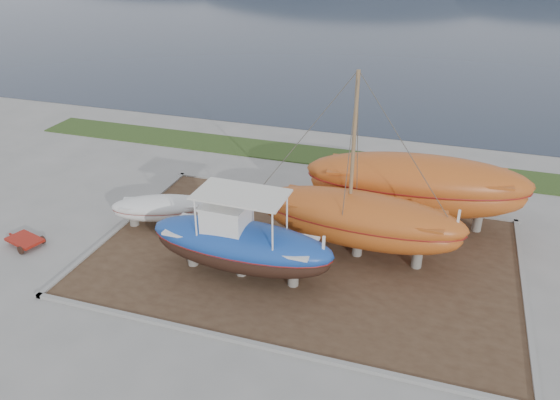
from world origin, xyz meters
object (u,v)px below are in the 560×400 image
(orange_bare_hull, at_px, (415,192))
(white_dinghy, at_px, (161,211))
(red_trailer, at_px, (25,242))
(blue_caique, at_px, (240,235))
(orange_sailboat, at_px, (363,170))

(orange_bare_hull, bearing_deg, white_dinghy, -166.94)
(red_trailer, bearing_deg, blue_caique, 20.53)
(orange_sailboat, xyz_separation_m, red_trailer, (-14.59, -3.81, -3.96))
(white_dinghy, xyz_separation_m, red_trailer, (-5.03, -3.63, -0.59))
(white_dinghy, relative_size, orange_bare_hull, 0.44)
(white_dinghy, distance_m, orange_sailboat, 10.14)
(blue_caique, distance_m, orange_sailboat, 5.67)
(red_trailer, bearing_deg, orange_sailboat, 30.62)
(white_dinghy, bearing_deg, orange_bare_hull, -3.53)
(white_dinghy, bearing_deg, red_trailer, -165.93)
(orange_bare_hull, relative_size, red_trailer, 4.30)
(blue_caique, relative_size, red_trailer, 3.21)
(white_dinghy, distance_m, red_trailer, 6.23)
(white_dinghy, xyz_separation_m, orange_bare_hull, (11.56, 3.80, 1.02))
(orange_sailboat, height_order, orange_bare_hull, orange_sailboat)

